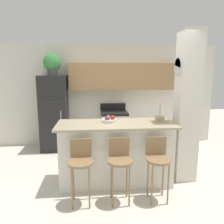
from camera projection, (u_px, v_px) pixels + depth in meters
The scene contains 12 objects.
ground_plane at pixel (116, 181), 3.78m from camera, with size 14.00×14.00×0.00m, color beige.
wall_back at pixel (113, 88), 5.55m from camera, with size 5.60×0.38×2.55m.
pillar_right at pixel (187, 107), 3.68m from camera, with size 0.38×0.32×2.55m.
counter_bar at pixel (116, 153), 3.68m from camera, with size 1.94×0.77×1.04m.
refrigerator at pixel (54, 113), 5.24m from camera, with size 0.62×0.64×1.79m.
stove_range at pixel (114, 129), 5.45m from camera, with size 0.65×0.64×1.07m.
bar_stool_left at pixel (81, 163), 3.07m from camera, with size 0.36×0.36×0.93m.
bar_stool_mid at pixel (120, 161), 3.12m from camera, with size 0.36×0.36×0.93m.
bar_stool_right at pixel (158, 160), 3.16m from camera, with size 0.36×0.36×0.93m.
potted_plant_on_fridge at pixel (52, 63), 5.03m from camera, with size 0.40×0.40×0.50m.
orchid_vase at pixel (160, 116), 3.69m from camera, with size 0.13×0.13×0.37m.
fruit_bowl at pixel (109, 120), 3.66m from camera, with size 0.24×0.24×0.12m.
Camera 1 is at (-0.36, -3.48, 1.87)m, focal length 35.00 mm.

